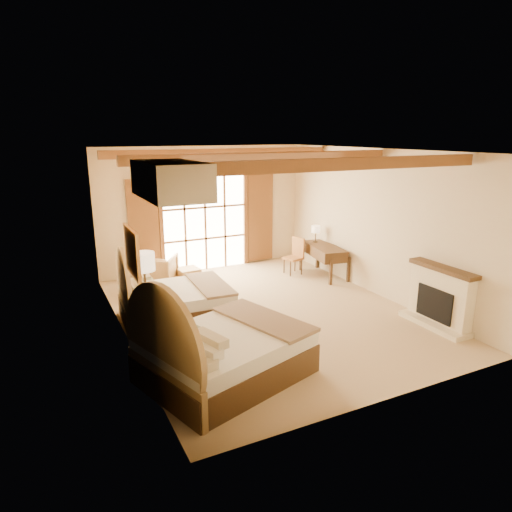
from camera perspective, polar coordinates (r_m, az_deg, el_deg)
floor at (r=9.30m, az=1.22°, el=-7.06°), size 7.00×7.00×0.00m
wall_back at (r=11.98m, az=-6.52°, el=5.86°), size 5.50×0.00×5.50m
wall_left at (r=7.96m, az=-16.56°, el=0.59°), size 0.00×7.00×7.00m
wall_right at (r=10.36m, az=14.94°, el=3.98°), size 0.00×7.00×7.00m
ceiling at (r=8.61m, az=1.34°, el=13.05°), size 7.00×7.00×0.00m
ceiling_beams at (r=8.62m, az=1.34°, el=12.25°), size 5.39×4.60×0.18m
french_doors at (r=11.98m, az=-6.37°, el=4.17°), size 3.95×0.08×2.60m
fireplace at (r=9.17m, az=21.93°, el=-5.12°), size 0.46×1.40×1.16m
painting at (r=7.22m, az=-15.22°, el=0.44°), size 0.06×0.95×0.75m
canopy_valance at (r=5.88m, az=-10.64°, el=9.36°), size 0.70×1.40×0.45m
bed_near at (r=6.79m, az=-5.08°, el=-11.75°), size 2.74×2.30×1.49m
bed_far at (r=8.95m, az=-10.83°, el=-5.48°), size 2.11×1.64×1.34m
nightstand at (r=7.99m, az=-13.40°, el=-9.27°), size 0.52×0.52×0.54m
floor_lamp at (r=7.52m, az=-13.82°, el=-1.45°), size 0.36×0.36×1.68m
armchair at (r=10.98m, az=-12.19°, el=-1.81°), size 1.12×1.13×0.75m
ottoman at (r=11.16m, az=-8.44°, el=-2.41°), size 0.53×0.53×0.36m
desk at (r=11.62m, az=8.47°, el=-0.47°), size 0.87×1.54×0.78m
desk_chair at (r=11.74m, az=4.73°, el=-0.84°), size 0.51×0.50×0.93m
desk_lamp at (r=11.84m, az=7.49°, el=3.28°), size 0.21×0.21×0.42m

